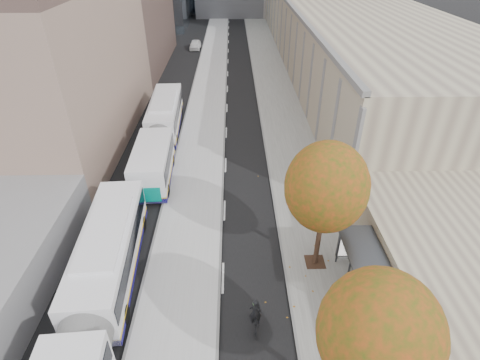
{
  "coord_description": "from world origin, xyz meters",
  "views": [
    {
      "loc": [
        -1.0,
        -2.2,
        15.74
      ],
      "look_at": [
        -0.59,
        17.94,
        2.5
      ],
      "focal_mm": 28.0,
      "sensor_mm": 36.0,
      "label": 1
    }
  ],
  "objects_px": {
    "bus_near": "(92,312)",
    "bus_shelter": "(369,261)",
    "bus_far": "(161,132)",
    "distant_car": "(195,45)",
    "cyclist": "(255,318)"
  },
  "relations": [
    {
      "from": "bus_near",
      "to": "bus_far",
      "type": "xyz_separation_m",
      "value": [
        0.19,
        18.35,
        -0.01
      ]
    },
    {
      "from": "bus_near",
      "to": "distant_car",
      "type": "bearing_deg",
      "value": 85.65
    },
    {
      "from": "bus_shelter",
      "to": "bus_far",
      "type": "height_order",
      "value": "bus_far"
    },
    {
      "from": "bus_near",
      "to": "bus_shelter",
      "type": "bearing_deg",
      "value": 5.94
    },
    {
      "from": "bus_near",
      "to": "cyclist",
      "type": "height_order",
      "value": "bus_near"
    },
    {
      "from": "bus_shelter",
      "to": "distant_car",
      "type": "xyz_separation_m",
      "value": [
        -12.74,
        50.21,
        -1.49
      ]
    },
    {
      "from": "bus_shelter",
      "to": "bus_far",
      "type": "relative_size",
      "value": 0.25
    },
    {
      "from": "bus_shelter",
      "to": "distant_car",
      "type": "relative_size",
      "value": 1.08
    },
    {
      "from": "cyclist",
      "to": "distant_car",
      "type": "bearing_deg",
      "value": 96.14
    },
    {
      "from": "bus_near",
      "to": "cyclist",
      "type": "xyz_separation_m",
      "value": [
        7.34,
        0.15,
        -0.84
      ]
    },
    {
      "from": "distant_car",
      "to": "bus_far",
      "type": "bearing_deg",
      "value": -88.92
    },
    {
      "from": "bus_near",
      "to": "cyclist",
      "type": "distance_m",
      "value": 7.39
    },
    {
      "from": "bus_shelter",
      "to": "cyclist",
      "type": "xyz_separation_m",
      "value": [
        -5.76,
        -2.14,
        -1.44
      ]
    },
    {
      "from": "bus_near",
      "to": "bus_far",
      "type": "height_order",
      "value": "bus_near"
    },
    {
      "from": "bus_far",
      "to": "distant_car",
      "type": "relative_size",
      "value": 4.25
    }
  ]
}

